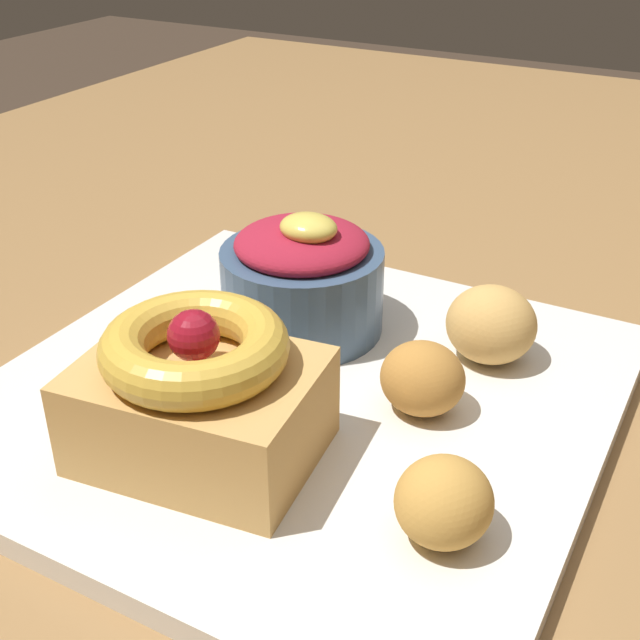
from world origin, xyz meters
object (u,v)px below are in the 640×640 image
fritter_front (444,502)px  fritter_middle (491,324)px  cake_slice (199,393)px  berry_ramekin (302,279)px  fritter_back (422,378)px  front_plate (301,397)px

fritter_front → fritter_middle: fritter_middle is taller
cake_slice → berry_ramekin: 0.12m
fritter_middle → fritter_back: (-0.01, -0.06, -0.00)m
berry_ramekin → fritter_back: 0.10m
front_plate → fritter_back: size_ratio=7.20×
front_plate → berry_ramekin: bearing=118.5°
cake_slice → front_plate: bearing=79.4°
front_plate → fritter_front: (0.10, -0.06, 0.02)m
front_plate → fritter_front: fritter_front is taller
cake_slice → berry_ramekin: (-0.02, 0.12, -0.00)m
berry_ramekin → fritter_middle: berry_ramekin is taller
fritter_front → fritter_middle: size_ratio=0.84×
cake_slice → fritter_front: bearing=1.0°
front_plate → fritter_front: 0.12m
fritter_middle → berry_ramekin: bearing=-169.3°
fritter_front → fritter_back: size_ratio=0.98×
fritter_front → fritter_back: (-0.04, 0.07, 0.00)m
front_plate → fritter_back: fritter_back is taller
front_plate → berry_ramekin: (-0.03, 0.05, 0.04)m
cake_slice → berry_ramekin: same height
cake_slice → fritter_middle: cake_slice is taller
fritter_front → front_plate: bearing=147.5°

